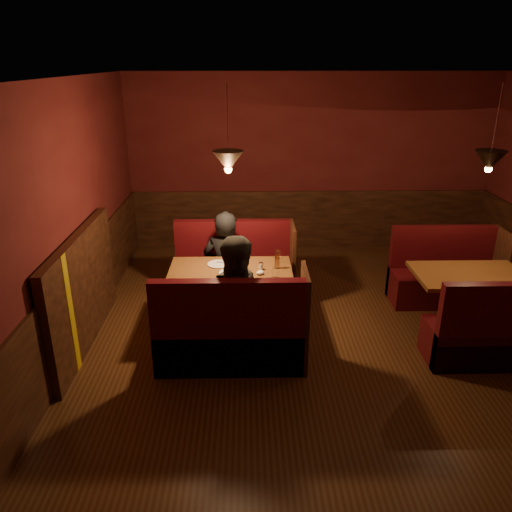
{
  "coord_description": "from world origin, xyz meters",
  "views": [
    {
      "loc": [
        -1.07,
        -4.7,
        3.07
      ],
      "look_at": [
        -0.97,
        0.66,
        0.95
      ],
      "focal_mm": 35.0,
      "sensor_mm": 36.0,
      "label": 1
    }
  ],
  "objects_px": {
    "main_bench_near": "(232,339)",
    "second_bench_far": "(444,278)",
    "second_table": "(468,288)",
    "diner_b": "(241,285)",
    "main_bench_far": "(235,276)",
    "main_table": "(232,284)",
    "diner_a": "(226,248)",
    "second_bench_near": "(497,337)"
  },
  "relations": [
    {
      "from": "main_bench_near",
      "to": "diner_a",
      "type": "xyz_separation_m",
      "value": [
        -0.1,
        1.39,
        0.49
      ]
    },
    {
      "from": "diner_b",
      "to": "main_bench_far",
      "type": "bearing_deg",
      "value": 82.09
    },
    {
      "from": "main_bench_far",
      "to": "second_table",
      "type": "distance_m",
      "value": 2.92
    },
    {
      "from": "second_table",
      "to": "second_bench_far",
      "type": "distance_m",
      "value": 0.8
    },
    {
      "from": "main_bench_far",
      "to": "second_bench_near",
      "type": "relative_size",
      "value": 1.12
    },
    {
      "from": "second_table",
      "to": "diner_a",
      "type": "bearing_deg",
      "value": 168.06
    },
    {
      "from": "main_table",
      "to": "main_bench_near",
      "type": "xyz_separation_m",
      "value": [
        0.02,
        -0.82,
        -0.25
      ]
    },
    {
      "from": "second_bench_near",
      "to": "main_bench_near",
      "type": "bearing_deg",
      "value": -179.78
    },
    {
      "from": "main_bench_far",
      "to": "diner_b",
      "type": "distance_m",
      "value": 1.55
    },
    {
      "from": "main_table",
      "to": "diner_a",
      "type": "height_order",
      "value": "diner_a"
    },
    {
      "from": "main_bench_near",
      "to": "second_bench_near",
      "type": "bearing_deg",
      "value": 0.22
    },
    {
      "from": "main_table",
      "to": "second_table",
      "type": "bearing_deg",
      "value": -0.82
    },
    {
      "from": "main_bench_far",
      "to": "second_bench_near",
      "type": "distance_m",
      "value": 3.25
    },
    {
      "from": "main_bench_far",
      "to": "second_bench_far",
      "type": "relative_size",
      "value": 1.12
    },
    {
      "from": "main_table",
      "to": "second_bench_far",
      "type": "distance_m",
      "value": 2.94
    },
    {
      "from": "main_table",
      "to": "second_table",
      "type": "height_order",
      "value": "main_table"
    },
    {
      "from": "main_table",
      "to": "main_bench_far",
      "type": "xyz_separation_m",
      "value": [
        0.02,
        0.82,
        -0.25
      ]
    },
    {
      "from": "second_table",
      "to": "main_bench_far",
      "type": "bearing_deg",
      "value": 162.91
    },
    {
      "from": "second_bench_near",
      "to": "diner_b",
      "type": "height_order",
      "value": "diner_b"
    },
    {
      "from": "main_bench_far",
      "to": "diner_a",
      "type": "relative_size",
      "value": 0.95
    },
    {
      "from": "main_bench_near",
      "to": "diner_b",
      "type": "distance_m",
      "value": 0.57
    },
    {
      "from": "main_bench_near",
      "to": "second_bench_far",
      "type": "bearing_deg",
      "value": 28.72
    },
    {
      "from": "second_bench_far",
      "to": "second_bench_near",
      "type": "xyz_separation_m",
      "value": [
        0.0,
        -1.53,
        0.0
      ]
    },
    {
      "from": "main_table",
      "to": "diner_a",
      "type": "relative_size",
      "value": 0.86
    },
    {
      "from": "main_table",
      "to": "second_bench_far",
      "type": "xyz_separation_m",
      "value": [
        2.84,
        0.73,
        -0.27
      ]
    },
    {
      "from": "second_table",
      "to": "diner_b",
      "type": "height_order",
      "value": "diner_b"
    },
    {
      "from": "second_table",
      "to": "diner_b",
      "type": "bearing_deg",
      "value": -167.57
    },
    {
      "from": "main_bench_near",
      "to": "second_bench_far",
      "type": "relative_size",
      "value": 1.12
    },
    {
      "from": "main_bench_far",
      "to": "diner_a",
      "type": "bearing_deg",
      "value": -112.88
    },
    {
      "from": "main_table",
      "to": "second_bench_near",
      "type": "distance_m",
      "value": 2.96
    },
    {
      "from": "second_bench_far",
      "to": "diner_a",
      "type": "bearing_deg",
      "value": -176.96
    },
    {
      "from": "second_bench_far",
      "to": "second_bench_near",
      "type": "bearing_deg",
      "value": -90.0
    },
    {
      "from": "main_table",
      "to": "second_bench_near",
      "type": "height_order",
      "value": "second_bench_near"
    },
    {
      "from": "main_bench_far",
      "to": "main_bench_near",
      "type": "xyz_separation_m",
      "value": [
        0.0,
        -1.64,
        0.0
      ]
    },
    {
      "from": "main_bench_far",
      "to": "diner_a",
      "type": "distance_m",
      "value": 0.56
    },
    {
      "from": "second_bench_far",
      "to": "diner_a",
      "type": "height_order",
      "value": "diner_a"
    },
    {
      "from": "main_bench_near",
      "to": "diner_a",
      "type": "height_order",
      "value": "diner_a"
    },
    {
      "from": "main_bench_near",
      "to": "diner_a",
      "type": "bearing_deg",
      "value": 94.27
    },
    {
      "from": "main_bench_far",
      "to": "second_table",
      "type": "height_order",
      "value": "main_bench_far"
    },
    {
      "from": "second_bench_far",
      "to": "diner_b",
      "type": "xyz_separation_m",
      "value": [
        -2.72,
        -1.36,
        0.55
      ]
    },
    {
      "from": "second_bench_far",
      "to": "diner_b",
      "type": "relative_size",
      "value": 0.81
    },
    {
      "from": "main_bench_far",
      "to": "second_table",
      "type": "relative_size",
      "value": 1.23
    }
  ]
}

